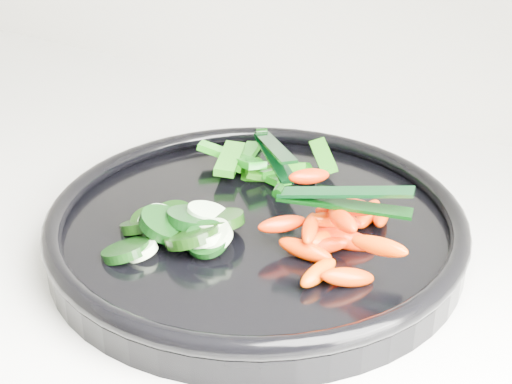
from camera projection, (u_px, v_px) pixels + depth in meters
The scene contains 6 objects.
veggie_tray at pixel (256, 226), 0.64m from camera, with size 0.39×0.39×0.04m.
cucumber_pile at pixel (180, 226), 0.61m from camera, with size 0.13×0.12×0.04m.
carrot_pile at pixel (334, 231), 0.59m from camera, with size 0.14×0.15×0.05m.
pepper_pile at pixel (265, 165), 0.72m from camera, with size 0.14×0.12×0.04m.
tong_carrot at pixel (340, 198), 0.58m from camera, with size 0.11×0.05×0.02m.
tong_pepper at pixel (274, 151), 0.71m from camera, with size 0.09×0.09×0.02m.
Camera 1 is at (0.11, 1.20, 1.28)m, focal length 50.00 mm.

